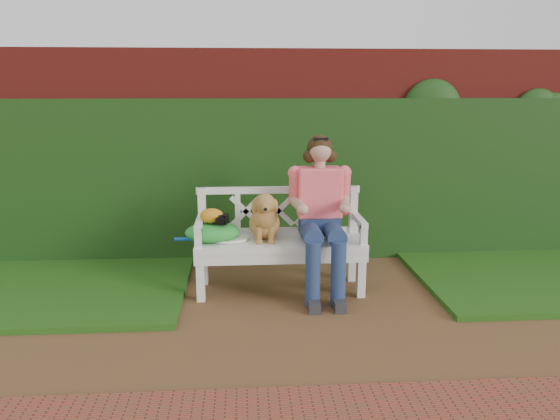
{
  "coord_description": "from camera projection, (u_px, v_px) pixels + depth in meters",
  "views": [
    {
      "loc": [
        -0.57,
        -3.99,
        1.8
      ],
      "look_at": [
        -0.24,
        0.7,
        0.75
      ],
      "focal_mm": 35.0,
      "sensor_mm": 36.0,
      "label": 1
    }
  ],
  "objects": [
    {
      "name": "grass_left",
      "position": [
        45.0,
        285.0,
        5.03
      ],
      "size": [
        2.6,
        2.0,
        0.05
      ],
      "primitive_type": "cube",
      "color": "#163311",
      "rests_on": "ground"
    },
    {
      "name": "ivy_hedge",
      "position": [
        297.0,
        180.0,
        5.77
      ],
      "size": [
        10.0,
        0.18,
        1.7
      ],
      "primitive_type": "cube",
      "color": "#1A3D13",
      "rests_on": "ground"
    },
    {
      "name": "green_bag",
      "position": [
        212.0,
        232.0,
        4.82
      ],
      "size": [
        0.51,
        0.41,
        0.16
      ],
      "primitive_type": null,
      "rotation": [
        0.0,
        0.0,
        -0.09
      ],
      "color": "green",
      "rests_on": "garden_bench"
    },
    {
      "name": "dog",
      "position": [
        264.0,
        215.0,
        4.83
      ],
      "size": [
        0.41,
        0.48,
        0.45
      ],
      "primitive_type": null,
      "rotation": [
        0.0,
        0.0,
        -0.34
      ],
      "color": "#A4793D",
      "rests_on": "garden_bench"
    },
    {
      "name": "tennis_racket",
      "position": [
        225.0,
        238.0,
        4.85
      ],
      "size": [
        0.74,
        0.55,
        0.03
      ],
      "primitive_type": null,
      "rotation": [
        0.0,
        0.0,
        -0.44
      ],
      "color": "white",
      "rests_on": "garden_bench"
    },
    {
      "name": "brick_wall",
      "position": [
        295.0,
        154.0,
        5.93
      ],
      "size": [
        10.0,
        0.3,
        2.2
      ],
      "primitive_type": "cube",
      "color": "maroon",
      "rests_on": "ground"
    },
    {
      "name": "grass_right",
      "position": [
        547.0,
        273.0,
        5.35
      ],
      "size": [
        2.6,
        2.0,
        0.05
      ],
      "primitive_type": "cube",
      "color": "#163311",
      "rests_on": "ground"
    },
    {
      "name": "ground",
      "position": [
        317.0,
        321.0,
        4.32
      ],
      "size": [
        60.0,
        60.0,
        0.0
      ],
      "primitive_type": "plane",
      "color": "brown"
    },
    {
      "name": "garden_bench",
      "position": [
        280.0,
        265.0,
        4.93
      ],
      "size": [
        1.64,
        0.78,
        0.48
      ],
      "primitive_type": null,
      "rotation": [
        0.0,
        0.0,
        0.12
      ],
      "color": "white",
      "rests_on": "ground"
    },
    {
      "name": "camera_item",
      "position": [
        221.0,
        219.0,
        4.77
      ],
      "size": [
        0.15,
        0.13,
        0.08
      ],
      "primitive_type": "cube",
      "rotation": [
        0.0,
        0.0,
        -0.35
      ],
      "color": "black",
      "rests_on": "green_bag"
    },
    {
      "name": "baseball_glove",
      "position": [
        212.0,
        216.0,
        4.78
      ],
      "size": [
        0.24,
        0.19,
        0.13
      ],
      "primitive_type": "ellipsoid",
      "rotation": [
        0.0,
        0.0,
        -0.22
      ],
      "color": "#BB7B17",
      "rests_on": "green_bag"
    },
    {
      "name": "seated_woman",
      "position": [
        320.0,
        216.0,
        4.83
      ],
      "size": [
        0.82,
        0.93,
        1.38
      ],
      "primitive_type": null,
      "rotation": [
        0.0,
        0.0,
        -0.36
      ],
      "color": "#EF3738",
      "rests_on": "ground"
    }
  ]
}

